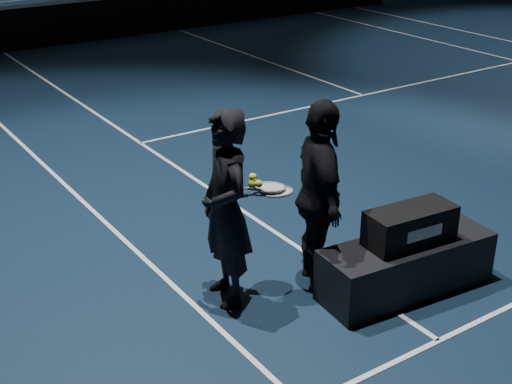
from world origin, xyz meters
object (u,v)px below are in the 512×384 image
Objects in this scene: racket_upper at (270,187)px; player_bench at (406,266)px; player_b at (320,196)px; player_a at (226,209)px; racket_lower at (277,192)px; tennis_balls at (255,182)px; racket_bag at (410,226)px.

player_bench is at bearing -22.95° from racket_upper.
player_bench is 1.01m from player_b.
player_a is 2.55× the size of racket_lower.
tennis_balls is (-1.15, 0.71, 0.84)m from player_bench.
racket_upper reaches higher than racket_bag.
player_a is 14.47× the size of tennis_balls.
player_bench is at bearing -17.88° from racket_lower.
player_a is at bearing -178.29° from racket_upper.
racket_upper is 5.67× the size of tennis_balls.
racket_lower is 0.23m from tennis_balls.
player_b is at bearing 142.14° from racket_bag.
player_bench is 1.44m from racket_upper.
racket_bag is at bearing -31.89° from tennis_balls.
player_b is at bearing -0.00° from racket_lower.
racket_bag is 1.27m from racket_upper.
tennis_balls is at bearing 178.53° from racket_lower.
racket_bag is at bearing -109.44° from player_b.
racket_upper reaches higher than player_bench.
racket_upper is (-1.00, 0.71, 0.76)m from player_bench.
racket_upper is at bearing -2.78° from tennis_balls.
tennis_balls reaches higher than player_bench.
player_a reaches higher than racket_upper.
player_b reaches higher than racket_upper.
player_a is 2.55× the size of racket_upper.
player_b is 2.55× the size of racket_lower.
tennis_balls is at bearing 84.17° from player_a.
racket_bag is 1.19× the size of racket_upper.
tennis_balls is at bearing 96.91° from player_b.
racket_bag is 0.46× the size of player_a.
racket_bag is 0.82m from player_b.
racket_lower is 0.07m from racket_upper.
racket_bag is (0.00, 0.00, 0.40)m from player_bench.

